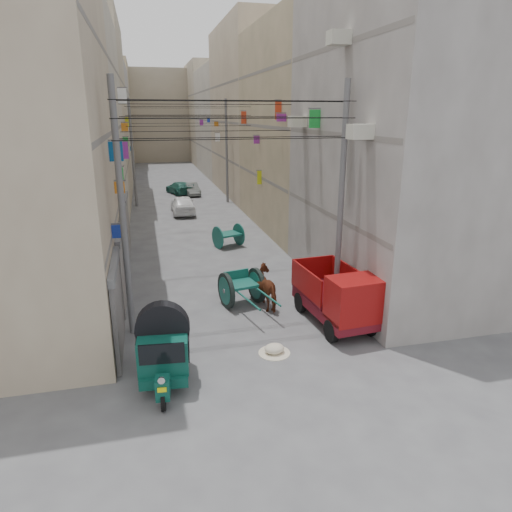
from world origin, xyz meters
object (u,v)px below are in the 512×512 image
object	(u,v)px
mini_truck	(341,301)
distant_car_grey	(191,189)
tonga_cart	(242,287)
distant_car_white	(183,205)
auto_rickshaw	(164,347)
feed_sack	(274,349)
second_cart	(228,235)
horse	(269,287)
distant_car_green	(179,188)

from	to	relation	value
mini_truck	distant_car_grey	world-z (taller)	mini_truck
mini_truck	distant_car_grey	distance (m)	27.47
tonga_cart	distant_car_white	distance (m)	16.98
distant_car_white	auto_rickshaw	bearing A→B (deg)	84.08
auto_rickshaw	distant_car_grey	size ratio (longest dim) A/B	0.78
auto_rickshaw	mini_truck	size ratio (longest dim) A/B	0.67
feed_sack	distant_car_white	world-z (taller)	distant_car_white
second_cart	horse	world-z (taller)	horse
tonga_cart	second_cart	size ratio (longest dim) A/B	1.87
tonga_cart	second_cart	xyz separation A→B (m)	(0.92, 7.83, -0.06)
distant_car_white	distant_car_green	xyz separation A→B (m)	(0.44, 8.49, -0.12)
mini_truck	second_cart	bearing A→B (deg)	95.38
mini_truck	second_cart	distance (m)	10.69
distant_car_grey	second_cart	bearing A→B (deg)	-94.23
feed_sack	distant_car_grey	distance (m)	28.52
distant_car_grey	feed_sack	bearing A→B (deg)	-96.03
distant_car_green	tonga_cart	bearing A→B (deg)	74.40
auto_rickshaw	mini_truck	xyz separation A→B (m)	(5.87, 1.88, -0.04)
distant_car_grey	distant_car_green	world-z (taller)	distant_car_green
auto_rickshaw	distant_car_grey	bearing A→B (deg)	88.05
distant_car_green	feed_sack	bearing A→B (deg)	74.69
distant_car_white	distant_car_grey	bearing A→B (deg)	-99.94
mini_truck	horse	world-z (taller)	mini_truck
feed_sack	distant_car_green	xyz separation A→B (m)	(-0.46, 29.28, 0.40)
distant_car_grey	tonga_cart	bearing A→B (deg)	-96.63
tonga_cart	distant_car_white	bearing A→B (deg)	79.66
mini_truck	second_cart	size ratio (longest dim) A/B	2.24
auto_rickshaw	horse	world-z (taller)	auto_rickshaw
tonga_cart	distant_car_grey	distance (m)	24.70
mini_truck	horse	xyz separation A→B (m)	(-1.83, 2.34, -0.24)
horse	distant_car_green	bearing A→B (deg)	-98.65
auto_rickshaw	feed_sack	bearing A→B (deg)	18.35
tonga_cart	mini_truck	xyz separation A→B (m)	(2.79, -2.70, 0.29)
horse	distant_car_grey	xyz separation A→B (m)	(-0.28, 25.04, -0.21)
feed_sack	distant_car_grey	world-z (taller)	distant_car_grey
horse	distant_car_white	size ratio (longest dim) A/B	0.45
distant_car_white	mini_truck	bearing A→B (deg)	100.45
tonga_cart	second_cart	distance (m)	7.88
auto_rickshaw	tonga_cart	distance (m)	5.52
tonga_cart	mini_truck	bearing A→B (deg)	-56.72
second_cart	feed_sack	distance (m)	11.68
tonga_cart	distant_car_grey	size ratio (longest dim) A/B	0.97
distant_car_white	distant_car_green	world-z (taller)	distant_car_white
horse	distant_car_white	bearing A→B (deg)	-95.86
feed_sack	auto_rickshaw	bearing A→B (deg)	-167.03
mini_truck	distant_car_grey	bearing A→B (deg)	89.71
tonga_cart	distant_car_green	bearing A→B (deg)	77.87
feed_sack	distant_car_grey	xyz separation A→B (m)	(0.49, 28.51, 0.38)
auto_rickshaw	feed_sack	world-z (taller)	auto_rickshaw
auto_rickshaw	tonga_cart	size ratio (longest dim) A/B	0.80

